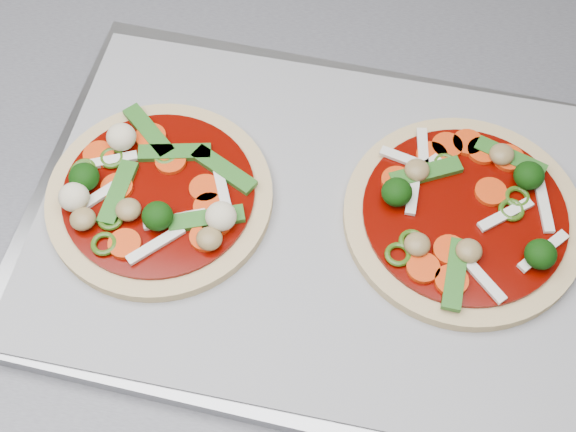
# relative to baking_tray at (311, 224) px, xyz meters

# --- Properties ---
(base_cabinet) EXTENTS (3.60, 0.60, 0.86)m
(base_cabinet) POSITION_rel_baking_tray_xyz_m (0.03, 0.08, -0.48)
(base_cabinet) COLOR silver
(base_cabinet) RESTS_ON ground
(countertop) EXTENTS (3.60, 0.60, 0.04)m
(countertop) POSITION_rel_baking_tray_xyz_m (0.03, 0.08, -0.03)
(countertop) COLOR slate
(countertop) RESTS_ON base_cabinet
(baking_tray) EXTENTS (0.47, 0.36, 0.01)m
(baking_tray) POSITION_rel_baking_tray_xyz_m (0.00, 0.00, 0.00)
(baking_tray) COLOR gray
(baking_tray) RESTS_ON countertop
(parchment) EXTENTS (0.44, 0.33, 0.00)m
(parchment) POSITION_rel_baking_tray_xyz_m (-0.00, 0.00, 0.01)
(parchment) COLOR #9E9EA3
(parchment) RESTS_ON baking_tray
(pizza_left) EXTENTS (0.23, 0.23, 0.03)m
(pizza_left) POSITION_rel_baking_tray_xyz_m (-0.12, -0.00, 0.02)
(pizza_left) COLOR tan
(pizza_left) RESTS_ON parchment
(pizza_right) EXTENTS (0.25, 0.25, 0.03)m
(pizza_right) POSITION_rel_baking_tray_xyz_m (0.12, 0.02, 0.02)
(pizza_right) COLOR tan
(pizza_right) RESTS_ON parchment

